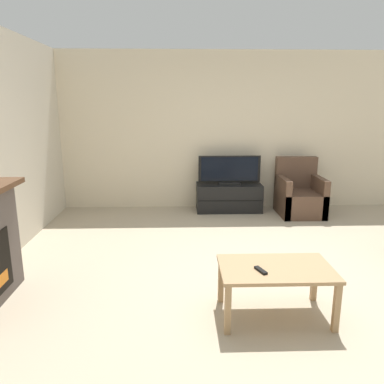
# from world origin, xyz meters

# --- Properties ---
(ground_plane) EXTENTS (24.00, 24.00, 0.00)m
(ground_plane) POSITION_xyz_m (0.00, 0.00, 0.00)
(ground_plane) COLOR tan
(wall_back) EXTENTS (12.00, 0.06, 2.70)m
(wall_back) POSITION_xyz_m (0.00, 2.90, 1.35)
(wall_back) COLOR beige
(wall_back) RESTS_ON ground
(tv_stand) EXTENTS (1.11, 0.48, 0.47)m
(tv_stand) POSITION_xyz_m (-0.08, 2.59, 0.24)
(tv_stand) COLOR black
(tv_stand) RESTS_ON ground
(tv) EXTENTS (1.06, 0.18, 0.49)m
(tv) POSITION_xyz_m (-0.08, 2.59, 0.70)
(tv) COLOR black
(tv) RESTS_ON tv_stand
(armchair) EXTENTS (0.70, 0.76, 0.94)m
(armchair) POSITION_xyz_m (1.07, 2.35, 0.30)
(armchair) COLOR brown
(armchair) RESTS_ON ground
(coffee_table) EXTENTS (0.97, 0.59, 0.46)m
(coffee_table) POSITION_xyz_m (-0.11, -0.73, 0.40)
(coffee_table) COLOR #A37F56
(coffee_table) RESTS_ON ground
(remote) EXTENTS (0.09, 0.15, 0.02)m
(remote) POSITION_xyz_m (-0.26, -0.81, 0.47)
(remote) COLOR black
(remote) RESTS_ON coffee_table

